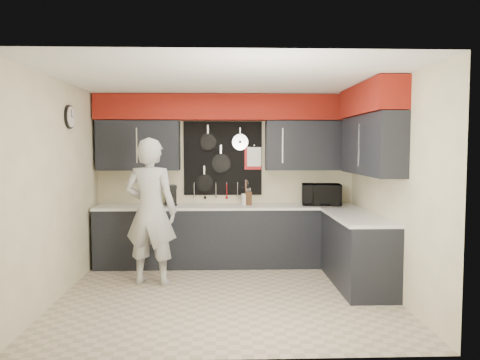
{
  "coord_description": "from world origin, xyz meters",
  "views": [
    {
      "loc": [
        -0.04,
        -5.59,
        1.8
      ],
      "look_at": [
        0.18,
        0.5,
        1.37
      ],
      "focal_mm": 35.0,
      "sensor_mm": 36.0,
      "label": 1
    }
  ],
  "objects_px": {
    "knife_block": "(248,198)",
    "utensil_crock": "(246,199)",
    "coffee_maker": "(170,195)",
    "person": "(151,211)",
    "microwave": "(321,194)"
  },
  "relations": [
    {
      "from": "microwave",
      "to": "utensil_crock",
      "type": "relative_size",
      "value": 3.33
    },
    {
      "from": "microwave",
      "to": "person",
      "type": "distance_m",
      "value": 2.61
    },
    {
      "from": "coffee_maker",
      "to": "person",
      "type": "xyz_separation_m",
      "value": [
        -0.15,
        -0.99,
        -0.12
      ]
    },
    {
      "from": "utensil_crock",
      "to": "microwave",
      "type": "bearing_deg",
      "value": -2.69
    },
    {
      "from": "coffee_maker",
      "to": "utensil_crock",
      "type": "bearing_deg",
      "value": -17.71
    },
    {
      "from": "knife_block",
      "to": "utensil_crock",
      "type": "distance_m",
      "value": 0.05
    },
    {
      "from": "knife_block",
      "to": "person",
      "type": "xyz_separation_m",
      "value": [
        -1.33,
        -0.95,
        -0.06
      ]
    },
    {
      "from": "person",
      "to": "utensil_crock",
      "type": "bearing_deg",
      "value": -130.7
    },
    {
      "from": "utensil_crock",
      "to": "coffee_maker",
      "type": "relative_size",
      "value": 0.56
    },
    {
      "from": "coffee_maker",
      "to": "person",
      "type": "relative_size",
      "value": 0.16
    },
    {
      "from": "microwave",
      "to": "knife_block",
      "type": "xyz_separation_m",
      "value": [
        -1.11,
        0.03,
        -0.06
      ]
    },
    {
      "from": "microwave",
      "to": "knife_block",
      "type": "height_order",
      "value": "microwave"
    },
    {
      "from": "utensil_crock",
      "to": "coffee_maker",
      "type": "bearing_deg",
      "value": 179.44
    },
    {
      "from": "utensil_crock",
      "to": "knife_block",
      "type": "bearing_deg",
      "value": -35.08
    },
    {
      "from": "knife_block",
      "to": "utensil_crock",
      "type": "xyz_separation_m",
      "value": [
        -0.04,
        0.03,
        -0.01
      ]
    }
  ]
}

